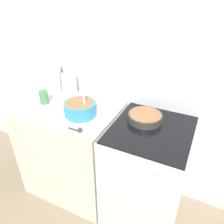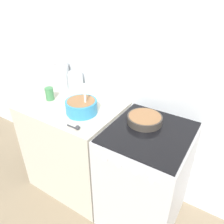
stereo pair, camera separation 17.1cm
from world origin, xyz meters
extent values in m
plane|color=gray|center=(0.00, 0.00, 0.00)|extent=(12.00, 12.00, 0.00)
cube|color=silver|center=(0.00, 0.68, 1.20)|extent=(4.68, 0.05, 2.40)
cube|color=beige|center=(-0.42, 0.33, 0.46)|extent=(0.84, 0.65, 0.93)
cube|color=silver|center=(0.32, 0.33, 0.46)|extent=(0.61, 0.65, 0.92)
cube|color=black|center=(0.32, 0.33, 0.92)|extent=(0.58, 0.63, 0.01)
cylinder|color=white|center=(0.15, -0.01, 0.85)|extent=(0.04, 0.02, 0.04)
cylinder|color=white|center=(0.26, -0.01, 0.85)|extent=(0.04, 0.02, 0.04)
cylinder|color=white|center=(0.38, -0.01, 0.85)|extent=(0.04, 0.02, 0.04)
cylinder|color=white|center=(0.49, -0.01, 0.85)|extent=(0.04, 0.02, 0.04)
cylinder|color=#338CBF|center=(-0.26, 0.27, 0.98)|extent=(0.26, 0.26, 0.11)
cylinder|color=#8C603D|center=(-0.26, 0.27, 1.01)|extent=(0.23, 0.23, 0.06)
cylinder|color=white|center=(-0.22, 0.27, 1.07)|extent=(0.02, 0.02, 0.25)
cylinder|color=#38332D|center=(0.24, 0.41, 0.96)|extent=(0.27, 0.27, 0.06)
cylinder|color=#8C603D|center=(0.24, 0.41, 0.96)|extent=(0.24, 0.24, 0.05)
cylinder|color=silver|center=(-0.74, 0.56, 1.05)|extent=(0.14, 0.14, 0.24)
cylinder|color=olive|center=(-0.74, 0.56, 1.00)|extent=(0.13, 0.13, 0.15)
cylinder|color=#B2B2B7|center=(-0.74, 0.56, 1.18)|extent=(0.13, 0.13, 0.02)
cylinder|color=silver|center=(-0.57, 0.56, 1.02)|extent=(0.14, 0.14, 0.18)
cylinder|color=tan|center=(-0.57, 0.56, 0.99)|extent=(0.12, 0.12, 0.11)
cylinder|color=#B2B2B7|center=(-0.57, 0.56, 1.12)|extent=(0.13, 0.13, 0.02)
cylinder|color=#3F7F4C|center=(-0.66, 0.30, 0.99)|extent=(0.07, 0.07, 0.12)
cube|color=beige|center=(-0.40, 0.16, 0.93)|extent=(0.27, 0.27, 0.01)
cylinder|color=#333338|center=(-0.19, 0.06, 0.94)|extent=(0.09, 0.01, 0.01)
sphere|color=#333338|center=(-0.13, 0.06, 0.95)|extent=(0.04, 0.04, 0.04)
camera|label=1|loc=(0.62, -0.99, 1.85)|focal=35.00mm
camera|label=2|loc=(0.77, -0.90, 1.85)|focal=35.00mm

